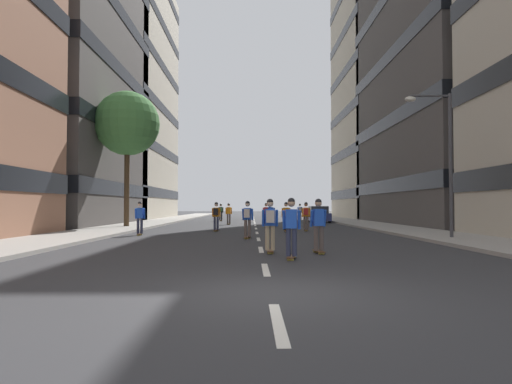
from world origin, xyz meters
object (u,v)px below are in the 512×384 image
(street_tree_near, at_px, (127,124))
(streetlamp_right, at_px, (442,149))
(skater_12, at_px, (270,211))
(skater_11, at_px, (247,217))
(skater_1, at_px, (270,222))
(skater_9, at_px, (286,215))
(skater_6, at_px, (229,213))
(skater_4, at_px, (216,215))
(skater_3, at_px, (266,213))
(skater_0, at_px, (271,214))
(skater_13, at_px, (306,215))
(skater_2, at_px, (300,211))
(skater_5, at_px, (221,211))
(skater_8, at_px, (291,225))
(skater_7, at_px, (140,217))
(skater_10, at_px, (319,223))
(parked_car_near, at_px, (318,215))

(street_tree_near, height_order, streetlamp_right, street_tree_near)
(street_tree_near, relative_size, streetlamp_right, 1.46)
(streetlamp_right, distance_m, skater_12, 28.04)
(skater_11, bearing_deg, skater_1, -83.16)
(skater_9, bearing_deg, skater_1, -96.89)
(skater_6, xyz_separation_m, skater_11, (1.67, -16.12, 0.03))
(street_tree_near, height_order, skater_4, street_tree_near)
(street_tree_near, height_order, skater_3, street_tree_near)
(skater_0, height_order, skater_13, same)
(skater_0, xyz_separation_m, skater_2, (3.69, 14.92, 0.03))
(street_tree_near, height_order, skater_0, street_tree_near)
(skater_0, bearing_deg, skater_13, -69.13)
(skater_4, bearing_deg, skater_6, 88.39)
(streetlamp_right, distance_m, skater_11, 9.42)
(skater_2, relative_size, skater_5, 1.00)
(skater_3, height_order, skater_8, same)
(skater_8, bearing_deg, skater_4, 102.73)
(skater_0, xyz_separation_m, skater_8, (-0.32, -19.66, 0.00))
(skater_3, height_order, skater_7, same)
(skater_9, bearing_deg, skater_10, -89.63)
(skater_7, distance_m, skater_10, 12.23)
(skater_9, distance_m, skater_10, 12.44)
(parked_car_near, relative_size, skater_2, 2.47)
(skater_9, bearing_deg, skater_6, 110.81)
(streetlamp_right, distance_m, skater_2, 27.74)
(skater_0, relative_size, skater_4, 1.00)
(skater_8, xyz_separation_m, skater_13, (2.22, 14.69, 0.03))
(skater_9, height_order, skater_11, same)
(parked_car_near, height_order, skater_10, skater_10)
(streetlamp_right, xyz_separation_m, skater_11, (-8.83, 1.06, -3.12))
(skater_9, bearing_deg, street_tree_near, 156.50)
(skater_12, relative_size, skater_13, 1.00)
(skater_12, bearing_deg, skater_10, -89.66)
(skater_8, bearing_deg, street_tree_near, 117.75)
(skater_0, relative_size, skater_6, 1.00)
(skater_1, distance_m, skater_10, 1.57)
(skater_4, xyz_separation_m, skater_12, (4.10, 19.81, -0.03))
(parked_car_near, distance_m, skater_5, 10.11)
(skater_4, xyz_separation_m, skater_11, (1.95, -6.19, 0.00))
(skater_8, bearing_deg, skater_5, 97.24)
(skater_2, distance_m, skater_11, 26.82)
(streetlamp_right, distance_m, skater_7, 15.27)
(parked_car_near, relative_size, skater_13, 2.47)
(street_tree_near, height_order, skater_2, street_tree_near)
(skater_3, relative_size, skater_9, 1.00)
(street_tree_near, relative_size, skater_1, 5.33)
(parked_car_near, height_order, skater_8, skater_8)
(skater_6, relative_size, skater_9, 1.00)
(skater_5, distance_m, skater_6, 8.88)
(skater_9, bearing_deg, skater_11, -111.55)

